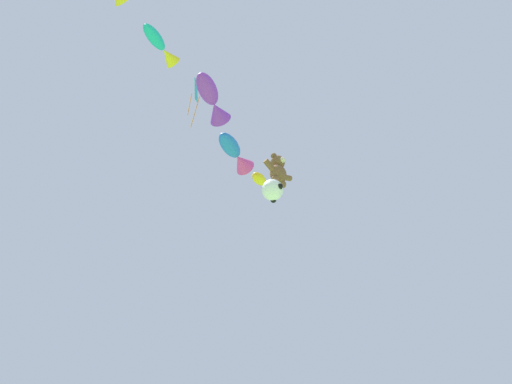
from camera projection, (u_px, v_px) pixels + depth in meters
The scene contains 7 objects.
teddy_bear_kite at pixel (278, 170), 14.68m from camera, with size 1.69×0.74×1.71m.
soccer_ball_kite at pixel (273, 190), 13.44m from camera, with size 0.94×0.94×0.87m.
fish_kite_goldfin at pixel (263, 183), 18.00m from camera, with size 1.64×0.97×0.73m.
fish_kite_cobalt at pixel (236, 154), 16.06m from camera, with size 2.51×1.61×0.95m.
fish_kite_violet at pixel (212, 101), 14.44m from camera, with size 2.47×1.91×0.96m.
fish_kite_teal at pixel (162, 47), 12.22m from camera, with size 1.68×0.98×0.57m.
diamond_kite at pixel (196, 93), 15.53m from camera, with size 0.92×0.99×3.02m.
Camera 1 is at (-6.17, -0.56, 1.50)m, focal length 24.00 mm.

